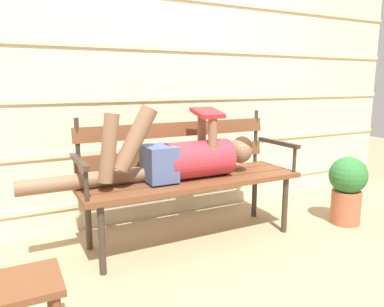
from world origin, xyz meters
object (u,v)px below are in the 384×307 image
object	(u,v)px
reclining_person	(181,157)
footstool	(11,301)
potted_plant	(347,187)
park_bench	(188,170)

from	to	relation	value
reclining_person	footstool	bearing A→B (deg)	-145.77
reclining_person	potted_plant	distance (m)	1.45
potted_plant	park_bench	bearing A→B (deg)	164.61
park_bench	reclining_person	xyz separation A→B (m)	(-0.09, -0.07, 0.12)
park_bench	footstool	distance (m)	1.49
footstool	potted_plant	size ratio (longest dim) A/B	0.70
footstool	reclining_person	bearing A→B (deg)	34.23
footstool	potted_plant	xyz separation A→B (m)	(2.51, 0.48, 0.02)
reclining_person	footstool	world-z (taller)	reclining_person
footstool	potted_plant	world-z (taller)	potted_plant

